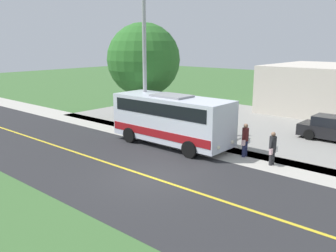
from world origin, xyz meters
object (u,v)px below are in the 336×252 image
object	(u,v)px
pedestrian_waiting	(245,139)
tree_curbside	(144,60)
street_light_pole	(143,58)
shuttle_bus_front	(172,118)
pedestrian_with_bags	(273,147)

from	to	relation	value
pedestrian_waiting	tree_curbside	distance (m)	10.19
pedestrian_waiting	tree_curbside	bearing A→B (deg)	-102.35
tree_curbside	pedestrian_waiting	bearing A→B (deg)	77.65
street_light_pole	tree_curbside	xyz separation A→B (m)	(-2.51, -2.45, -0.31)
shuttle_bus_front	tree_curbside	bearing A→B (deg)	-119.93
pedestrian_with_bags	tree_curbside	bearing A→B (deg)	-102.02
pedestrian_with_bags	street_light_pole	world-z (taller)	street_light_pole
shuttle_bus_front	pedestrian_with_bags	size ratio (longest dim) A/B	4.47
shuttle_bus_front	pedestrian_with_bags	distance (m)	5.99
pedestrian_waiting	tree_curbside	world-z (taller)	tree_curbside
pedestrian_waiting	shuttle_bus_front	bearing A→B (deg)	-78.64
shuttle_bus_front	street_light_pole	bearing A→B (deg)	-98.42
shuttle_bus_front	tree_curbside	xyz separation A→B (m)	(-2.89, -5.02, 2.99)
pedestrian_with_bags	pedestrian_waiting	distance (m)	1.67
pedestrian_waiting	street_light_pole	bearing A→B (deg)	-86.02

